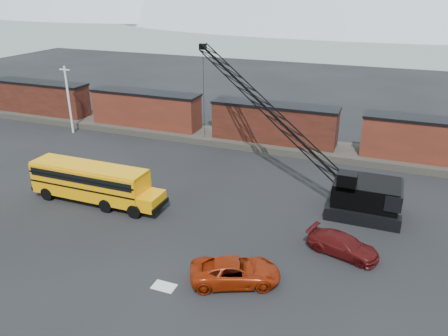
# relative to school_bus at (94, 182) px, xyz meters

# --- Properties ---
(ground) EXTENTS (160.00, 160.00, 0.00)m
(ground) POSITION_rel_school_bus_xyz_m (10.08, -3.70, -1.79)
(ground) COLOR black
(ground) RESTS_ON ground
(gravel_berm) EXTENTS (120.00, 5.00, 0.70)m
(gravel_berm) POSITION_rel_school_bus_xyz_m (10.08, 18.30, -1.44)
(gravel_berm) COLOR #49433C
(gravel_berm) RESTS_ON ground
(boxcar_west_far) EXTENTS (13.70, 3.10, 4.17)m
(boxcar_west_far) POSITION_rel_school_bus_xyz_m (-21.92, 18.30, 0.97)
(boxcar_west_far) COLOR #531F17
(boxcar_west_far) RESTS_ON gravel_berm
(boxcar_west_near) EXTENTS (13.70, 3.10, 4.17)m
(boxcar_west_near) POSITION_rel_school_bus_xyz_m (-5.92, 18.30, 0.97)
(boxcar_west_near) COLOR #4C2015
(boxcar_west_near) RESTS_ON gravel_berm
(boxcar_mid) EXTENTS (13.70, 3.10, 4.17)m
(boxcar_mid) POSITION_rel_school_bus_xyz_m (10.08, 18.30, 0.97)
(boxcar_mid) COLOR #531F17
(boxcar_mid) RESTS_ON gravel_berm
(boxcar_east_near) EXTENTS (13.70, 3.10, 4.17)m
(boxcar_east_near) POSITION_rel_school_bus_xyz_m (26.08, 18.30, 0.97)
(boxcar_east_near) COLOR #4C2015
(boxcar_east_near) RESTS_ON gravel_berm
(utility_pole) EXTENTS (1.40, 0.24, 8.00)m
(utility_pole) POSITION_rel_school_bus_xyz_m (-13.92, 14.30, 2.36)
(utility_pole) COLOR silver
(utility_pole) RESTS_ON ground
(snow_patch) EXTENTS (1.40, 0.90, 0.02)m
(snow_patch) POSITION_rel_school_bus_xyz_m (10.58, -7.70, -1.78)
(snow_patch) COLOR silver
(snow_patch) RESTS_ON ground
(school_bus) EXTENTS (11.65, 2.65, 3.19)m
(school_bus) POSITION_rel_school_bus_xyz_m (0.00, 0.00, 0.00)
(school_bus) COLOR #F49B05
(school_bus) RESTS_ON ground
(red_pickup) EXTENTS (5.94, 4.46, 1.50)m
(red_pickup) POSITION_rel_school_bus_xyz_m (14.36, -5.72, -1.04)
(red_pickup) COLOR #902106
(red_pickup) RESTS_ON ground
(maroon_suv) EXTENTS (5.11, 3.16, 1.38)m
(maroon_suv) POSITION_rel_school_bus_xyz_m (19.98, -0.32, -1.10)
(maroon_suv) COLOR #4B0D0D
(maroon_suv) RESTS_ON ground
(crawler_crane) EXTENTS (21.58, 13.42, 11.14)m
(crawler_crane) POSITION_rel_school_bus_xyz_m (10.81, 11.31, 4.69)
(crawler_crane) COLOR black
(crawler_crane) RESTS_ON ground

